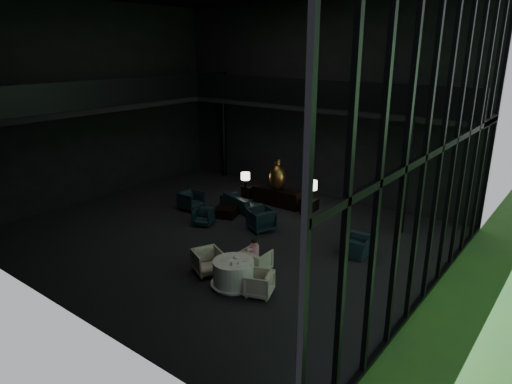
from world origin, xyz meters
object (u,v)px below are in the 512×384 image
Objects in this scene: table_lamp_right at (312,186)px; lounge_armchair_south at (203,217)px; coffee_table at (226,212)px; window_armchair at (358,244)px; sofa at (242,200)px; console at (277,197)px; lounge_armchair_west at (191,199)px; child at (254,248)px; dining_chair_north at (256,260)px; bronze_urn at (278,176)px; dining_chair_east at (259,283)px; lounge_armchair_east at (261,217)px; dining_table at (234,275)px; side_table_left at (248,191)px; table_lamp_left at (245,177)px; side_table_right at (309,207)px; dining_chair_west at (207,260)px.

table_lamp_right reaches higher than lounge_armchair_south.
window_armchair is at bearing -0.75° from coffee_table.
sofa is 5.66m from window_armchair.
console is 3.50m from lounge_armchair_west.
dining_chair_north is at bearing 177.16° from child.
window_armchair is (4.72, -2.31, 0.03)m from console.
child is at bearing -61.31° from bronze_urn.
console is 3.30× the size of dining_chair_east.
window_armchair is at bearing -90.26° from lounge_armchair_west.
dining_chair_north is at bearing -37.50° from window_armchair.
window_armchair is (7.14, 0.21, -0.06)m from lounge_armchair_west.
lounge_armchair_south is at bearing -82.75° from window_armchair.
window_armchair is at bearing 117.56° from lounge_armchair_east.
dining_table is at bearing -64.83° from console.
dining_chair_east is (4.52, -3.85, 0.15)m from coffee_table.
table_lamp_right is at bearing -1.34° from side_table_left.
table_lamp_left is at bearing -159.31° from dining_chair_east.
side_table_right reaches higher than coffee_table.
bronze_urn is at bearing -132.46° from lounge_armchair_east.
dining_chair_north is (3.71, -3.84, -0.01)m from sofa.
table_lamp_left is (-1.60, -0.10, -0.27)m from bronze_urn.
table_lamp_left is 2.43m from coffee_table.
dining_chair_west is (3.39, -6.13, 0.14)m from side_table_left.
sofa is 2.08× the size of lounge_armchair_east.
lounge_armchair_east is 3.14m from dining_chair_north.
child is at bearing -23.12° from dining_chair_west.
dining_table is 1.11m from child.
sofa is at bearing 92.09° from coffee_table.
dining_chair_west reaches higher than sofa.
lounge_armchair_south reaches higher than coffee_table.
table_lamp_left is 3.21m from table_lamp_right.
dining_chair_west reaches higher than side_table_right.
child reaches higher than sofa.
lounge_armchair_south is 5.31m from dining_chair_east.
side_table_right is 0.64× the size of lounge_armchair_east.
side_table_left is 6.87m from dining_chair_north.
lounge_armchair_west is 1.54× the size of child.
table_lamp_right is 1.18× the size of lounge_armchair_south.
console is 5.83m from child.
dining_chair_west is (0.19, -6.06, -0.73)m from table_lamp_right.
child is (1.20, -5.02, 0.42)m from side_table_right.
dining_table is (4.48, -6.05, -0.63)m from table_lamp_left.
window_armchair is (3.63, 0.20, -0.11)m from lounge_armchair_east.
side_table_right is at bearing 26.67° from dining_chair_west.
sofa reaches higher than side_table_right.
window_armchair reaches higher than lounge_armchair_south.
table_lamp_left reaches higher than side_table_right.
dining_chair_east is (5.31, -6.01, -0.63)m from table_lamp_left.
side_table_right is 0.81× the size of dining_chair_north.
table_lamp_right reaches higher than table_lamp_left.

